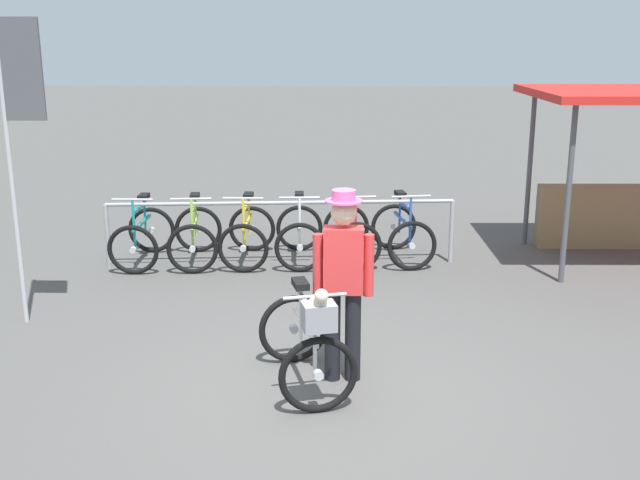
% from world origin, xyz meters
% --- Properties ---
extents(ground_plane, '(80.00, 80.00, 0.00)m').
position_xyz_m(ground_plane, '(0.00, 0.00, 0.00)').
color(ground_plane, '#514F4C').
extents(bike_rack_rail, '(4.60, 0.40, 0.88)m').
position_xyz_m(bike_rack_rail, '(-0.67, 3.75, 0.70)').
color(bike_rack_rail, '#99999E').
rests_on(bike_rack_rail, ground).
extents(racked_bike_teal, '(0.66, 1.12, 0.98)m').
position_xyz_m(racked_bike_teal, '(-2.53, 3.78, 0.37)').
color(racked_bike_teal, black).
rests_on(racked_bike_teal, ground).
extents(racked_bike_lime, '(0.77, 1.16, 0.97)m').
position_xyz_m(racked_bike_lime, '(-1.83, 3.84, 0.37)').
color(racked_bike_lime, black).
rests_on(racked_bike_lime, ground).
extents(racked_bike_yellow, '(0.67, 1.12, 0.98)m').
position_xyz_m(racked_bike_yellow, '(-1.13, 3.89, 0.37)').
color(racked_bike_yellow, black).
rests_on(racked_bike_yellow, ground).
extents(racked_bike_white, '(0.72, 1.12, 0.97)m').
position_xyz_m(racked_bike_white, '(-0.43, 3.94, 0.37)').
color(racked_bike_white, black).
rests_on(racked_bike_white, ground).
extents(racked_bike_red, '(0.79, 1.16, 0.97)m').
position_xyz_m(racked_bike_red, '(0.26, 3.99, 0.37)').
color(racked_bike_red, black).
rests_on(racked_bike_red, ground).
extents(racked_bike_blue, '(0.83, 1.20, 0.97)m').
position_xyz_m(racked_bike_blue, '(0.96, 4.05, 0.37)').
color(racked_bike_blue, black).
rests_on(racked_bike_blue, ground).
extents(featured_bicycle, '(0.91, 1.25, 1.09)m').
position_xyz_m(featured_bicycle, '(-0.18, 0.02, 0.49)').
color(featured_bicycle, black).
rests_on(featured_bicycle, ground).
extents(person_with_featured_bike, '(0.53, 0.32, 1.72)m').
position_xyz_m(person_with_featured_bike, '(0.12, 0.28, 0.95)').
color(person_with_featured_bike, black).
rests_on(person_with_featured_bike, ground).
extents(market_stall, '(3.13, 2.35, 2.30)m').
position_xyz_m(market_stall, '(4.14, 4.35, 1.39)').
color(market_stall, '#4C4C51').
rests_on(market_stall, ground).
extents(banner_flag, '(0.45, 0.05, 3.20)m').
position_xyz_m(banner_flag, '(-3.13, 1.61, 2.23)').
color(banner_flag, '#B2B2B7').
rests_on(banner_flag, ground).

